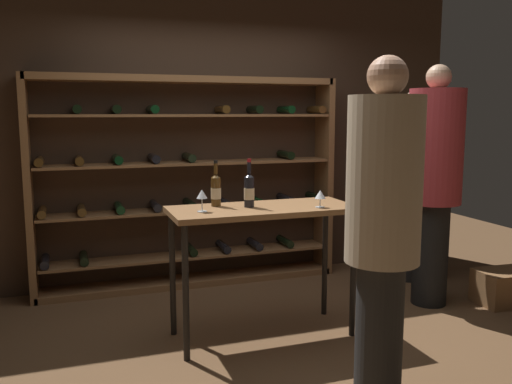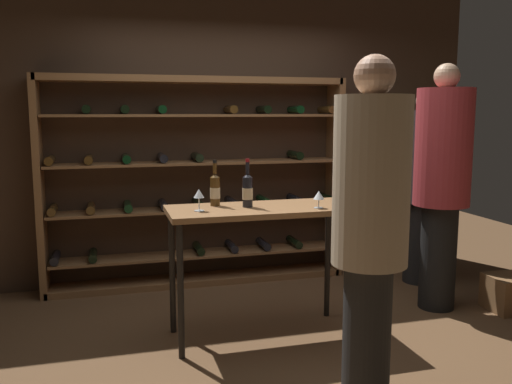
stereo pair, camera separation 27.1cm
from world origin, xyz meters
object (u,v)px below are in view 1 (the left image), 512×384
at_px(tasting_table, 263,222).
at_px(wine_crate, 505,287).
at_px(person_host_in_suit, 412,177).
at_px(wine_glass_stemmed_right, 320,195).
at_px(wine_bottle_amber_reserve, 216,190).
at_px(wine_glass_stemmed_center, 202,195).
at_px(wine_bottle_black_capsule, 249,190).
at_px(wine_rack, 189,183).
at_px(person_guest_khaki, 383,218).
at_px(person_guest_blue_shirt, 434,174).

xyz_separation_m(tasting_table, wine_crate, (2.21, -0.07, -0.71)).
height_order(person_host_in_suit, wine_glass_stemmed_right, person_host_in_suit).
relative_size(tasting_table, person_host_in_suit, 0.73).
height_order(wine_bottle_amber_reserve, wine_glass_stemmed_center, wine_bottle_amber_reserve).
bearing_deg(person_host_in_suit, tasting_table, -144.20).
distance_m(tasting_table, wine_glass_stemmed_center, 0.51).
relative_size(tasting_table, wine_glass_stemmed_right, 10.80).
relative_size(wine_bottle_black_capsule, wine_glass_stemmed_right, 2.79).
height_order(wine_rack, wine_glass_stemmed_center, wine_rack).
relative_size(tasting_table, person_guest_khaki, 0.69).
bearing_deg(person_guest_blue_shirt, wine_crate, -154.69).
distance_m(wine_bottle_black_capsule, wine_glass_stemmed_right, 0.51).
xyz_separation_m(wine_rack, wine_glass_stemmed_right, (0.62, -1.53, 0.08)).
bearing_deg(person_host_in_suit, wine_bottle_amber_reserve, -150.78).
bearing_deg(wine_bottle_black_capsule, wine_glass_stemmed_right, -21.23).
relative_size(wine_crate, wine_glass_stemmed_right, 3.86).
bearing_deg(wine_bottle_amber_reserve, wine_crate, -4.79).
bearing_deg(person_guest_khaki, wine_glass_stemmed_right, -14.69).
relative_size(person_host_in_suit, wine_bottle_amber_reserve, 5.53).
distance_m(wine_rack, wine_bottle_amber_reserve, 1.24).
distance_m(wine_rack, wine_bottle_black_capsule, 1.36).
bearing_deg(wine_rack, wine_bottle_amber_reserve, -93.19).
bearing_deg(wine_bottle_amber_reserve, person_guest_khaki, -65.15).
bearing_deg(person_host_in_suit, person_guest_khaki, -117.14).
bearing_deg(wine_crate, wine_rack, 149.56).
bearing_deg(tasting_table, wine_bottle_amber_reserve, 154.75).
bearing_deg(wine_crate, person_guest_khaki, -151.25).
bearing_deg(wine_rack, wine_bottle_black_capsule, -83.88).
bearing_deg(person_guest_blue_shirt, tasting_table, 51.29).
height_order(tasting_table, wine_bottle_black_capsule, wine_bottle_black_capsule).
bearing_deg(wine_crate, wine_glass_stemmed_center, 179.59).
distance_m(person_guest_khaki, wine_bottle_black_capsule, 1.21).
height_order(person_guest_khaki, wine_glass_stemmed_right, person_guest_khaki).
height_order(person_guest_khaki, wine_glass_stemmed_center, person_guest_khaki).
bearing_deg(person_guest_blue_shirt, person_guest_khaki, 89.92).
distance_m(tasting_table, wine_bottle_black_capsule, 0.26).
distance_m(wine_crate, wine_glass_stemmed_right, 2.05).
bearing_deg(wine_glass_stemmed_center, wine_rack, 81.23).
distance_m(person_guest_blue_shirt, wine_glass_stemmed_center, 2.06).
bearing_deg(wine_rack, person_host_in_suit, -14.56).
distance_m(wine_rack, wine_glass_stemmed_center, 1.44).
bearing_deg(wine_crate, wine_glass_stemmed_right, -177.09).
xyz_separation_m(person_host_in_suit, wine_crate, (0.36, -0.90, -0.87)).
height_order(tasting_table, person_guest_khaki, person_guest_khaki).
xyz_separation_m(wine_rack, person_guest_blue_shirt, (1.83, -1.21, 0.15)).
height_order(wine_rack, wine_bottle_black_capsule, wine_rack).
distance_m(tasting_table, person_guest_blue_shirt, 1.62).
relative_size(person_guest_khaki, wine_bottle_black_capsule, 5.57).
xyz_separation_m(wine_bottle_black_capsule, wine_glass_stemmed_center, (-0.36, -0.07, -0.01)).
bearing_deg(wine_rack, person_guest_blue_shirt, -33.50).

